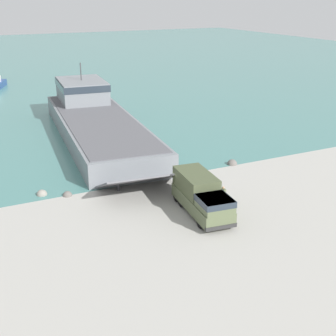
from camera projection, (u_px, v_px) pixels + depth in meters
ground_plane at (181, 195)px, 41.48m from camera, size 240.00×240.00×0.00m
water_surface at (11, 63)px, 120.83m from camera, size 240.00×180.00×0.01m
landing_craft at (95, 119)px, 59.29m from camera, size 12.11×36.95×7.84m
military_truck at (202, 195)px, 37.67m from camera, size 3.34×7.65×3.03m
soldier_on_ramp at (223, 194)px, 39.43m from camera, size 0.36×0.49×1.65m
mooring_bollard at (118, 185)px, 42.35m from camera, size 0.33×0.33×0.92m
shoreline_rock_a at (42, 195)px, 41.62m from camera, size 0.95×0.95×0.95m
shoreline_rock_b at (232, 164)px, 49.04m from camera, size 1.06×1.06×1.06m
shoreline_rock_c at (68, 196)px, 41.44m from camera, size 0.84×0.84×0.84m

